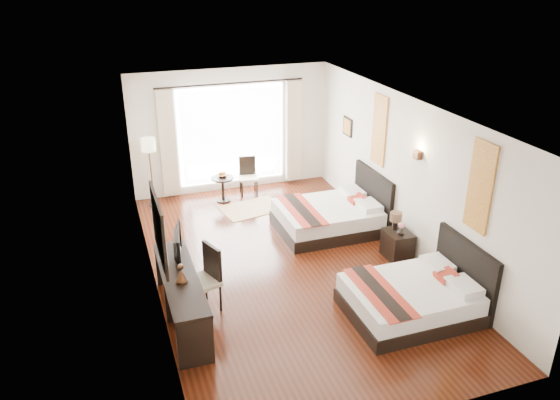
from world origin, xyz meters
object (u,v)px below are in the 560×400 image
object	(u,v)px
bed_near	(415,297)
table_lamp	(396,218)
vase	(401,232)
console_desk	(182,298)
nightstand	(397,245)
fruit_bowl	(222,176)
desk_chair	(203,291)
side_table	(223,189)
television	(174,244)
window_chair	(249,183)
floor_lamp	(149,149)
bed_far	(332,216)

from	to	relation	value
bed_near	table_lamp	distance (m)	1.86
table_lamp	vase	bearing A→B (deg)	-93.49
vase	console_desk	bearing A→B (deg)	-172.72
nightstand	table_lamp	world-z (taller)	table_lamp
bed_near	fruit_bowl	world-z (taller)	bed_near
table_lamp	console_desk	bearing A→B (deg)	-169.48
bed_near	desk_chair	bearing A→B (deg)	159.49
desk_chair	side_table	bearing A→B (deg)	-127.88
table_lamp	bed_near	bearing A→B (deg)	-109.64
console_desk	television	distance (m)	0.82
television	window_chair	world-z (taller)	television
television	window_chair	size ratio (longest dim) A/B	0.91
nightstand	floor_lamp	world-z (taller)	floor_lamp
vase	side_table	bearing A→B (deg)	123.21
bed_near	side_table	world-z (taller)	bed_near
side_table	console_desk	bearing A→B (deg)	-111.31
desk_chair	console_desk	bearing A→B (deg)	4.57
fruit_bowl	window_chair	world-z (taller)	window_chair
bed_far	television	world-z (taller)	television
bed_near	bed_far	size ratio (longest dim) A/B	0.96
bed_far	console_desk	xyz separation A→B (m)	(-3.30, -2.03, 0.09)
desk_chair	nightstand	bearing A→B (deg)	167.00
television	desk_chair	distance (m)	0.84
vase	floor_lamp	size ratio (longest dim) A/B	0.09
bed_far	table_lamp	world-z (taller)	bed_far
desk_chair	television	bearing A→B (deg)	-70.50
bed_near	fruit_bowl	xyz separation A→B (m)	(-1.74, 5.08, 0.31)
nightstand	window_chair	bearing A→B (deg)	115.31
vase	floor_lamp	distance (m)	5.46
bed_far	television	xyz separation A→B (m)	(-3.28, -1.48, 0.69)
side_table	fruit_bowl	world-z (taller)	fruit_bowl
bed_far	desk_chair	world-z (taller)	bed_far
television	desk_chair	bearing A→B (deg)	-130.45
window_chair	floor_lamp	bearing A→B (deg)	-82.98
nightstand	vase	world-z (taller)	vase
nightstand	console_desk	xyz separation A→B (m)	(-3.96, -0.62, 0.13)
floor_lamp	fruit_bowl	world-z (taller)	floor_lamp
bed_near	television	bearing A→B (deg)	155.53
console_desk	fruit_bowl	bearing A→B (deg)	68.74
nightstand	desk_chair	size ratio (longest dim) A/B	0.50
bed_near	side_table	xyz separation A→B (m)	(-1.75, 5.04, 0.00)
desk_chair	window_chair	size ratio (longest dim) A/B	1.21
console_desk	window_chair	world-z (taller)	window_chair
nightstand	floor_lamp	size ratio (longest dim) A/B	0.34
floor_lamp	window_chair	distance (m)	2.36
nightstand	side_table	distance (m)	4.19
window_chair	console_desk	bearing A→B (deg)	-19.01
bed_far	television	distance (m)	3.66
floor_lamp	table_lamp	bearing A→B (deg)	-43.14
nightstand	table_lamp	xyz separation A→B (m)	(-0.02, 0.11, 0.48)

